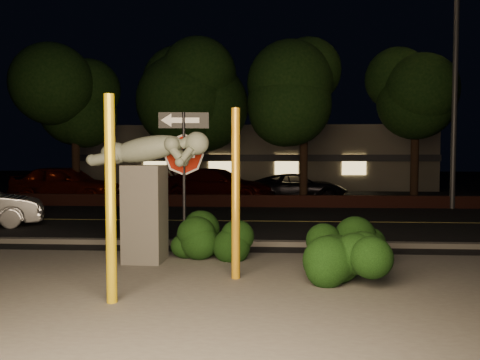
% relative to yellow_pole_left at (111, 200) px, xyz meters
% --- Properties ---
extents(ground, '(90.00, 90.00, 0.00)m').
position_rel_yellow_pole_left_xyz_m(ground, '(1.30, 11.60, -1.52)').
color(ground, black).
rests_on(ground, ground).
extents(patio, '(14.00, 6.00, 0.02)m').
position_rel_yellow_pole_left_xyz_m(patio, '(1.30, 0.60, -1.51)').
color(patio, '#4C4944').
rests_on(patio, ground).
extents(road, '(80.00, 8.00, 0.01)m').
position_rel_yellow_pole_left_xyz_m(road, '(1.30, 8.60, -1.51)').
color(road, black).
rests_on(road, ground).
extents(lane_marking, '(80.00, 0.12, 0.00)m').
position_rel_yellow_pole_left_xyz_m(lane_marking, '(1.30, 8.60, -1.50)').
color(lane_marking, '#CDBB52').
rests_on(lane_marking, road).
extents(curb, '(80.00, 0.25, 0.12)m').
position_rel_yellow_pole_left_xyz_m(curb, '(1.30, 4.50, -1.46)').
color(curb, '#4C4944').
rests_on(curb, ground).
extents(brick_wall, '(40.00, 0.35, 0.50)m').
position_rel_yellow_pole_left_xyz_m(brick_wall, '(1.30, 12.90, -1.27)').
color(brick_wall, '#4C2018').
rests_on(brick_wall, ground).
extents(parking_lot, '(40.00, 12.00, 0.01)m').
position_rel_yellow_pole_left_xyz_m(parking_lot, '(1.30, 18.60, -1.51)').
color(parking_lot, black).
rests_on(parking_lot, ground).
extents(building, '(22.00, 10.20, 4.00)m').
position_rel_yellow_pole_left_xyz_m(building, '(1.30, 26.59, 0.48)').
color(building, '#74695D').
rests_on(building, ground).
extents(tree_far_a, '(4.60, 4.60, 7.43)m').
position_rel_yellow_pole_left_xyz_m(tree_far_a, '(-6.70, 14.60, 3.82)').
color(tree_far_a, black).
rests_on(tree_far_a, ground).
extents(tree_far_b, '(5.20, 5.20, 8.41)m').
position_rel_yellow_pole_left_xyz_m(tree_far_b, '(-1.20, 14.80, 4.53)').
color(tree_far_b, black).
rests_on(tree_far_b, ground).
extents(tree_far_c, '(4.80, 4.80, 7.84)m').
position_rel_yellow_pole_left_xyz_m(tree_far_c, '(3.80, 14.40, 4.14)').
color(tree_far_c, black).
rests_on(tree_far_c, ground).
extents(tree_far_d, '(4.40, 4.40, 7.42)m').
position_rel_yellow_pole_left_xyz_m(tree_far_d, '(8.80, 14.90, 3.90)').
color(tree_far_d, black).
rests_on(tree_far_d, ground).
extents(yellow_pole_left, '(0.15, 0.15, 3.04)m').
position_rel_yellow_pole_left_xyz_m(yellow_pole_left, '(0.00, 0.00, 0.00)').
color(yellow_pole_left, yellow).
rests_on(yellow_pole_left, ground).
extents(yellow_pole_right, '(0.15, 0.15, 2.97)m').
position_rel_yellow_pole_left_xyz_m(yellow_pole_right, '(1.70, 1.44, -0.03)').
color(yellow_pole_right, gold).
rests_on(yellow_pole_right, ground).
extents(signpost, '(1.03, 0.17, 3.05)m').
position_rel_yellow_pole_left_xyz_m(signpost, '(0.52, 2.99, 0.65)').
color(signpost, black).
rests_on(signpost, ground).
extents(sculpture, '(2.45, 0.79, 2.63)m').
position_rel_yellow_pole_left_xyz_m(sculpture, '(-0.17, 2.64, 0.10)').
color(sculpture, '#4C4944').
rests_on(sculpture, ground).
extents(hedge_center, '(2.09, 1.37, 1.00)m').
position_rel_yellow_pole_left_xyz_m(hedge_center, '(1.18, 3.13, -1.02)').
color(hedge_center, black).
rests_on(hedge_center, ground).
extents(hedge_right, '(1.76, 1.05, 1.10)m').
position_rel_yellow_pole_left_xyz_m(hedge_right, '(3.79, 2.56, -0.97)').
color(hedge_right, black).
rests_on(hedge_right, ground).
extents(hedge_far_right, '(1.69, 1.28, 1.05)m').
position_rel_yellow_pole_left_xyz_m(hedge_far_right, '(3.57, 1.21, -1.00)').
color(hedge_far_right, black).
rests_on(hedge_far_right, ground).
extents(streetlight, '(1.57, 0.52, 10.50)m').
position_rel_yellow_pole_left_xyz_m(streetlight, '(9.45, 12.73, 4.73)').
color(streetlight, '#4D4D52').
rests_on(streetlight, ground).
extents(parked_car_red, '(5.19, 2.50, 1.71)m').
position_rel_yellow_pole_left_xyz_m(parked_car_red, '(-7.16, 14.54, -0.66)').
color(parked_car_red, '#681202').
rests_on(parked_car_red, ground).
extents(parked_car_darkred, '(5.72, 3.48, 1.55)m').
position_rel_yellow_pole_left_xyz_m(parked_car_darkred, '(-0.12, 14.86, -0.74)').
color(parked_car_darkred, '#390804').
rests_on(parked_car_darkred, ground).
extents(parked_car_dark, '(4.65, 2.20, 1.29)m').
position_rel_yellow_pole_left_xyz_m(parked_car_dark, '(3.63, 15.77, -0.88)').
color(parked_car_dark, black).
rests_on(parked_car_dark, ground).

